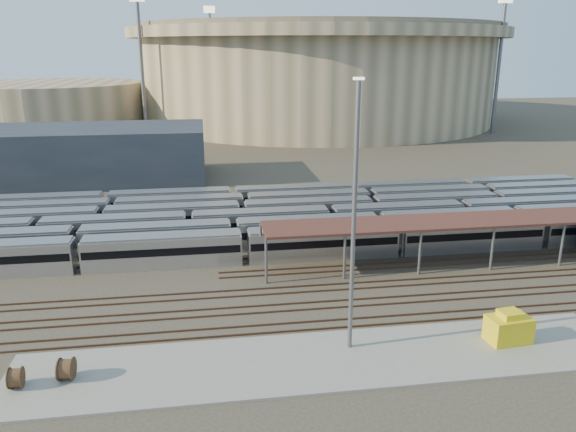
% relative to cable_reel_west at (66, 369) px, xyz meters
% --- Properties ---
extents(ground, '(420.00, 420.00, 0.00)m').
position_rel_cable_reel_west_xyz_m(ground, '(25.04, 14.83, -1.08)').
color(ground, '#383026').
rests_on(ground, ground).
extents(apron, '(50.00, 9.00, 0.20)m').
position_rel_cable_reel_west_xyz_m(apron, '(20.04, -0.17, -0.98)').
color(apron, gray).
rests_on(apron, ground).
extents(subway_trains, '(131.56, 23.90, 3.60)m').
position_rel_cable_reel_west_xyz_m(subway_trains, '(23.69, 33.33, 0.72)').
color(subway_trains, silver).
rests_on(subway_trains, ground).
extents(inspection_shed, '(60.30, 6.00, 5.30)m').
position_rel_cable_reel_west_xyz_m(inspection_shed, '(47.04, 18.83, 3.91)').
color(inspection_shed, '#5D5D62').
rests_on(inspection_shed, ground).
extents(empty_tracks, '(170.00, 9.62, 0.18)m').
position_rel_cable_reel_west_xyz_m(empty_tracks, '(25.04, 9.83, -0.99)').
color(empty_tracks, '#4C3323').
rests_on(empty_tracks, ground).
extents(stadium, '(124.00, 124.00, 32.50)m').
position_rel_cable_reel_west_xyz_m(stadium, '(50.04, 154.83, 15.39)').
color(stadium, tan).
rests_on(stadium, ground).
extents(secondary_arena, '(56.00, 56.00, 14.00)m').
position_rel_cable_reel_west_xyz_m(secondary_arena, '(-34.96, 144.83, 5.92)').
color(secondary_arena, tan).
rests_on(secondary_arena, ground).
extents(service_building, '(42.00, 20.00, 10.00)m').
position_rel_cable_reel_west_xyz_m(service_building, '(-9.96, 69.83, 3.92)').
color(service_building, '#1E232D').
rests_on(service_building, ground).
extents(floodlight_0, '(4.00, 1.00, 38.40)m').
position_rel_cable_reel_west_xyz_m(floodlight_0, '(-4.96, 124.83, 19.57)').
color(floodlight_0, '#5D5D62').
rests_on(floodlight_0, ground).
extents(floodlight_2, '(4.00, 1.00, 38.40)m').
position_rel_cable_reel_west_xyz_m(floodlight_2, '(95.04, 114.83, 19.57)').
color(floodlight_2, '#5D5D62').
rests_on(floodlight_2, ground).
extents(floodlight_3, '(4.00, 1.00, 38.40)m').
position_rel_cable_reel_west_xyz_m(floodlight_3, '(15.04, 174.83, 19.57)').
color(floodlight_3, '#5D5D62').
rests_on(floodlight_3, ground).
extents(cable_reel_west, '(1.13, 1.84, 1.75)m').
position_rel_cable_reel_west_xyz_m(cable_reel_west, '(0.00, 0.00, 0.00)').
color(cable_reel_west, brown).
rests_on(cable_reel_west, apron).
extents(cable_reel_east, '(0.96, 1.65, 1.62)m').
position_rel_cable_reel_west_xyz_m(cable_reel_east, '(-3.46, -0.56, -0.07)').
color(cable_reel_east, brown).
rests_on(cable_reel_east, apron).
extents(yard_light_pole, '(0.81, 0.36, 22.07)m').
position_rel_cable_reel_west_xyz_m(yard_light_pole, '(22.40, 1.45, 10.24)').
color(yard_light_pole, '#5D5D62').
rests_on(yard_light_pole, apron).
extents(yellow_equipment, '(3.80, 2.61, 2.24)m').
position_rel_cable_reel_west_xyz_m(yellow_equipment, '(36.05, 0.39, 0.24)').
color(yellow_equipment, gold).
rests_on(yellow_equipment, apron).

